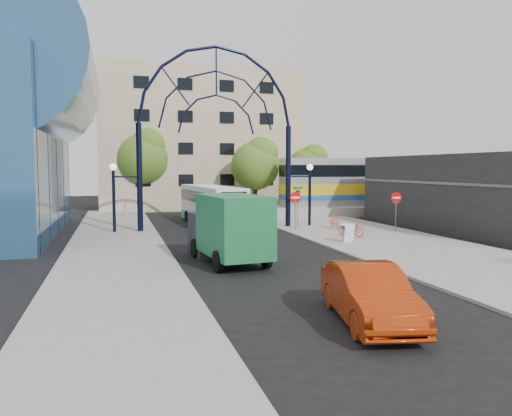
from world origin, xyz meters
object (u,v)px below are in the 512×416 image
object	(u,v)px
sandwich_board	(348,231)
city_bus	(212,205)
gateway_arch	(216,100)
tree_north_b	(143,156)
black_suv	(238,230)
tree_north_a	(257,163)
bike_near_b	(335,221)
train_car	(412,181)
tree_north_c	(309,167)
street_name_sign	(298,198)
green_truck	(228,229)
red_sedan	(369,294)
bike_near_a	(351,228)
do_not_enter_sign	(396,202)
stop_sign	(295,201)

from	to	relation	value
sandwich_board	city_bus	size ratio (longest dim) A/B	0.09
gateway_arch	tree_north_b	xyz separation A→B (m)	(-3.88, 15.93, -3.29)
city_bus	black_suv	size ratio (longest dim) A/B	2.34
city_bus	black_suv	distance (m)	8.02
tree_north_a	bike_near_b	world-z (taller)	tree_north_a
tree_north_a	black_suv	distance (m)	18.30
train_car	tree_north_c	distance (m)	9.95
tree_north_a	bike_near_b	xyz separation A→B (m)	(1.35, -14.22, -4.00)
street_name_sign	tree_north_a	bearing A→B (deg)	86.04
sandwich_board	green_truck	xyz separation A→B (m)	(-7.38, -3.28, 0.75)
gateway_arch	tree_north_b	size ratio (longest dim) A/B	1.70
sandwich_board	city_bus	bearing A→B (deg)	116.00
red_sedan	bike_near_b	distance (m)	19.89
sandwich_board	black_suv	xyz separation A→B (m)	(-5.38, 3.09, -0.12)
train_car	bike_near_b	world-z (taller)	train_car
green_truck	bike_near_a	world-z (taller)	green_truck
city_bus	tree_north_b	bearing A→B (deg)	102.58
street_name_sign	gateway_arch	bearing A→B (deg)	164.93
street_name_sign	green_truck	bearing A→B (deg)	-125.18
sandwich_board	bike_near_b	world-z (taller)	sandwich_board
do_not_enter_sign	city_bus	distance (m)	12.90
bike_near_b	train_car	bearing A→B (deg)	44.70
gateway_arch	stop_sign	world-z (taller)	gateway_arch
city_bus	bike_near_b	size ratio (longest dim) A/B	6.53
stop_sign	street_name_sign	bearing A→B (deg)	56.36
gateway_arch	green_truck	world-z (taller)	gateway_arch
green_truck	tree_north_c	bearing A→B (deg)	55.17
street_name_sign	black_suv	size ratio (longest dim) A/B	0.63
train_car	black_suv	world-z (taller)	train_car
tree_north_a	tree_north_c	world-z (taller)	tree_north_a
sandwich_board	tree_north_c	bearing A→B (deg)	73.45
red_sedan	tree_north_c	bearing A→B (deg)	81.35
sandwich_board	bike_near_a	distance (m)	2.36
red_sedan	street_name_sign	bearing A→B (deg)	85.56
gateway_arch	train_car	size ratio (longest dim) A/B	0.54
do_not_enter_sign	bike_near_a	size ratio (longest dim) A/B	1.35
sandwich_board	gateway_arch	bearing A→B (deg)	124.91
tree_north_c	green_truck	world-z (taller)	tree_north_c
stop_sign	sandwich_board	xyz separation A→B (m)	(0.80, -6.02, -1.25)
train_car	bike_near_a	distance (m)	19.37
stop_sign	city_bus	distance (m)	6.84
green_truck	red_sedan	xyz separation A→B (m)	(1.78, -9.42, -0.72)
black_suv	sandwich_board	bearing A→B (deg)	-41.18
tree_north_a	red_sedan	bearing A→B (deg)	-100.63
tree_north_a	gateway_arch	bearing A→B (deg)	-117.17
gateway_arch	bike_near_a	bearing A→B (deg)	-41.39
tree_north_c	city_bus	distance (m)	16.38
bike_near_b	red_sedan	bearing A→B (deg)	-106.78
tree_north_b	tree_north_c	xyz separation A→B (m)	(16.00, -2.00, -0.99)
sandwich_board	bike_near_a	size ratio (longest dim) A/B	0.54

